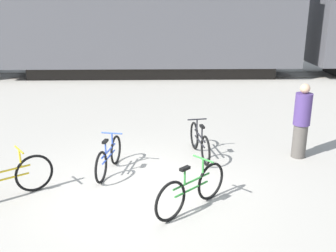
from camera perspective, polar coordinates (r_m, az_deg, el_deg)
ground_plane at (r=7.69m, az=-3.71°, el=-9.38°), size 80.00×80.00×0.00m
freight_train at (r=18.75m, az=-2.42°, el=16.32°), size 42.19×2.96×5.64m
rail_near at (r=18.37m, az=-2.34°, el=6.95°), size 54.19×0.07×0.01m
rail_far at (r=19.78m, az=-2.27°, el=7.75°), size 54.19×0.07×0.01m
bicycle_yellow at (r=7.81m, az=-22.33°, el=-7.17°), size 1.44×1.08×0.92m
bicycle_blue at (r=8.39m, az=-8.59°, el=-4.49°), size 0.47×1.59×0.81m
bicycle_black at (r=9.17m, az=4.61°, el=-2.30°), size 0.46×1.68×0.84m
bicycle_green at (r=6.91m, az=3.46°, el=-9.20°), size 1.31×1.26×0.89m
person_in_purple at (r=9.45m, az=18.81°, el=0.63°), size 0.38×0.38×1.74m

